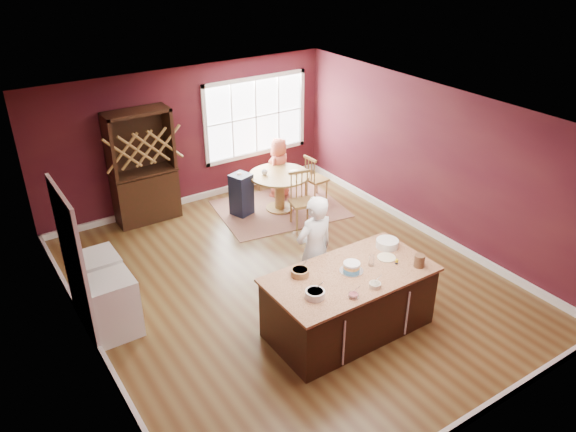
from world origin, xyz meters
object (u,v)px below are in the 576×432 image
object	(u,v)px
toddler	(236,174)
dryer	(99,283)
chair_east	(316,177)
dining_table	(280,184)
hutch	(143,167)
washer	(113,306)
baker	(314,251)
chair_south	(303,200)
seated_woman	(279,168)
kitchen_island	(349,303)
layer_cake	(352,267)
chair_north	(270,168)
high_chair	(241,194)

from	to	relation	value
toddler	dryer	world-z (taller)	toddler
chair_east	dryer	bearing A→B (deg)	101.75
dining_table	hutch	bearing A→B (deg)	155.97
washer	baker	bearing A→B (deg)	-18.51
hutch	toddler	bearing A→B (deg)	-23.54
washer	dryer	bearing A→B (deg)	90.00
chair_south	hutch	world-z (taller)	hutch
seated_woman	hutch	xyz separation A→B (m)	(-2.63, 0.51, 0.44)
kitchen_island	seated_woman	xyz separation A→B (m)	(1.52, 4.13, 0.18)
dining_table	layer_cake	xyz separation A→B (m)	(-1.16, -3.57, 0.45)
baker	dryer	size ratio (longest dim) A/B	1.93
layer_cake	chair_east	xyz separation A→B (m)	(2.04, 3.57, -0.51)
chair_south	layer_cake	bearing A→B (deg)	-98.10
chair_south	toddler	world-z (taller)	chair_south
chair_north	toddler	world-z (taller)	chair_north
layer_cake	chair_south	xyz separation A→B (m)	(1.15, 2.78, -0.46)
chair_south	dryer	bearing A→B (deg)	-158.55
layer_cake	chair_north	bearing A→B (deg)	71.68
baker	toddler	distance (m)	3.20
chair_north	chair_east	bearing A→B (deg)	102.26
toddler	hutch	xyz separation A→B (m)	(-1.55, 0.68, 0.26)
dining_table	hutch	distance (m)	2.58
kitchen_island	chair_south	xyz separation A→B (m)	(1.19, 2.82, 0.08)
seated_woman	dryer	size ratio (longest dim) A/B	1.39
kitchen_island	dining_table	world-z (taller)	kitchen_island
dining_table	high_chair	distance (m)	0.76
hutch	dryer	world-z (taller)	hutch
kitchen_island	chair_north	xyz separation A→B (m)	(1.50, 4.44, 0.07)
high_chair	chair_east	bearing A→B (deg)	-26.47
chair_north	washer	distance (m)	5.02
kitchen_island	seated_woman	bearing A→B (deg)	69.77
washer	toddler	bearing A→B (deg)	35.72
toddler	chair_east	bearing A→B (deg)	-12.22
chair_north	kitchen_island	bearing A→B (deg)	49.14
dryer	layer_cake	bearing A→B (deg)	-39.98
layer_cake	chair_east	bearing A→B (deg)	60.31
layer_cake	washer	size ratio (longest dim) A/B	0.36
baker	seated_woman	world-z (taller)	baker
seated_woman	hutch	world-z (taller)	hutch
baker	dryer	distance (m)	3.12
seated_woman	hutch	distance (m)	2.71
chair_east	hutch	size ratio (longest dim) A/B	0.44
washer	dryer	size ratio (longest dim) A/B	0.98
hutch	washer	xyz separation A→B (m)	(-1.59, -2.94, -0.63)
kitchen_island	high_chair	size ratio (longest dim) A/B	2.63
dryer	chair_east	bearing A→B (deg)	14.89
chair_east	dryer	distance (m)	4.94
layer_cake	washer	bearing A→B (deg)	148.83
hutch	baker	bearing A→B (deg)	-74.18
kitchen_island	layer_cake	xyz separation A→B (m)	(0.04, 0.04, 0.55)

